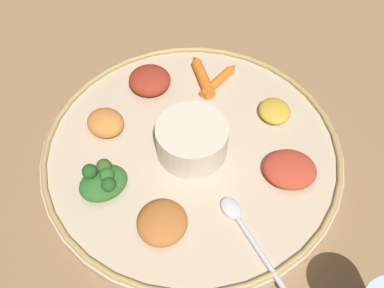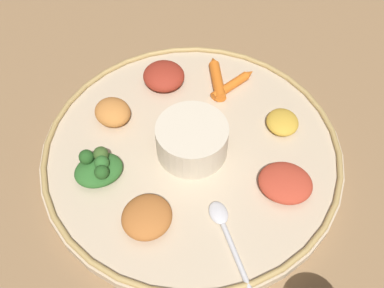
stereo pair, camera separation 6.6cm
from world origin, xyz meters
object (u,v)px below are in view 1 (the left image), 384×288
object	(u,v)px
spoon	(244,227)
carrot_outer	(202,76)
center_bowl	(192,139)
carrot_near_spoon	(219,80)
greens_pile	(103,181)

from	to	relation	value
spoon	carrot_outer	distance (m)	0.27
spoon	carrot_outer	size ratio (longest dim) A/B	1.61
center_bowl	carrot_outer	world-z (taller)	center_bowl
carrot_near_spoon	greens_pile	bearing A→B (deg)	121.94
center_bowl	spoon	xyz separation A→B (m)	(-0.14, -0.02, -0.02)
spoon	carrot_outer	bearing A→B (deg)	-7.86
spoon	carrot_near_spoon	world-z (taller)	carrot_near_spoon
center_bowl	carrot_near_spoon	xyz separation A→B (m)	(0.11, -0.08, -0.02)
carrot_outer	center_bowl	bearing A→B (deg)	154.94
greens_pile	carrot_near_spoon	distance (m)	0.25
greens_pile	carrot_near_spoon	bearing A→B (deg)	-58.06
spoon	greens_pile	bearing A→B (deg)	53.04
center_bowl	greens_pile	xyz separation A→B (m)	(-0.02, 0.13, -0.01)
center_bowl	greens_pile	size ratio (longest dim) A/B	1.29
greens_pile	carrot_outer	bearing A→B (deg)	-52.00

